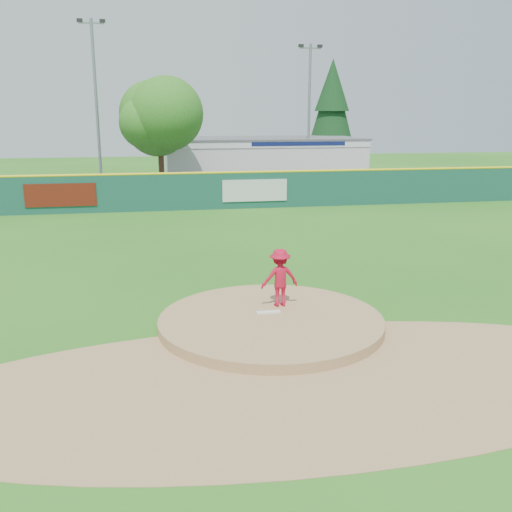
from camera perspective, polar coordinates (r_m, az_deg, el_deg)
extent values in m
plane|color=#286B19|center=(14.12, 1.49, -7.06)|extent=(120.00, 120.00, 0.00)
cylinder|color=#9E774C|center=(14.12, 1.49, -7.06)|extent=(5.50, 5.50, 0.50)
cube|color=white|center=(14.30, 1.25, -5.63)|extent=(0.60, 0.15, 0.04)
cylinder|color=#9E774C|center=(11.44, 4.69, -12.33)|extent=(15.40, 15.40, 0.01)
cube|color=#38383A|center=(40.30, -6.55, 6.67)|extent=(44.00, 16.00, 0.02)
imported|color=#B60F2B|center=(14.64, 2.39, -2.17)|extent=(1.02, 0.64, 1.50)
imported|color=white|center=(34.56, -13.83, 6.37)|extent=(5.36, 2.85, 1.43)
cube|color=silver|center=(45.86, 0.53, 9.64)|extent=(15.00, 8.00, 3.20)
cube|color=white|center=(41.85, 1.61, 11.14)|extent=(15.00, 0.06, 0.55)
cube|color=#0F194C|center=(42.27, 4.32, 11.13)|extent=(7.00, 0.03, 0.28)
cube|color=#59595B|center=(45.77, 0.54, 11.70)|extent=(15.20, 8.20, 0.12)
cube|color=#5E180D|center=(31.41, -18.96, 5.78)|extent=(3.60, 0.04, 1.20)
cube|color=silver|center=(31.58, -0.11, 6.57)|extent=(3.60, 0.04, 1.20)
cube|color=#15473B|center=(31.27, -5.40, 6.44)|extent=(40.00, 0.10, 2.00)
cylinder|color=yellow|center=(31.16, -5.44, 8.26)|extent=(40.00, 0.14, 0.14)
cylinder|color=#382314|center=(38.08, -9.42, 8.11)|extent=(0.36, 0.36, 2.60)
sphere|color=#387F23|center=(37.90, -9.62, 13.02)|extent=(5.60, 5.60, 5.60)
cylinder|color=#382314|center=(51.54, 7.42, 9.11)|extent=(0.40, 0.40, 1.60)
cone|color=#113A16|center=(51.37, 7.59, 14.39)|extent=(4.40, 4.40, 7.90)
cylinder|color=gray|center=(40.02, -15.64, 14.10)|extent=(0.20, 0.20, 11.00)
cube|color=gray|center=(40.41, -16.16, 21.47)|extent=(1.60, 0.10, 0.10)
cube|color=black|center=(40.49, -17.23, 21.60)|extent=(0.35, 0.25, 0.20)
cube|color=black|center=(40.38, -15.11, 21.76)|extent=(0.35, 0.25, 0.20)
cylinder|color=gray|center=(43.51, 5.32, 13.83)|extent=(0.20, 0.20, 10.00)
cube|color=gray|center=(43.75, 5.47, 19.99)|extent=(1.60, 0.10, 0.10)
cube|color=black|center=(43.59, 4.53, 20.23)|extent=(0.35, 0.25, 0.20)
cube|color=black|center=(43.96, 6.41, 20.14)|extent=(0.35, 0.25, 0.20)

